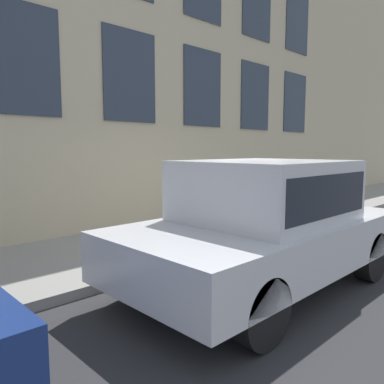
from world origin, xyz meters
name	(u,v)px	position (x,y,z in m)	size (l,w,h in m)	color
ground_plane	(225,256)	(0.00, 0.00, 0.00)	(80.00, 80.00, 0.00)	#2D2D30
sidewalk	(173,238)	(1.42, 0.00, 0.07)	(2.84, 60.00, 0.14)	gray
building_facade	(125,28)	(2.99, 0.00, 4.57)	(0.33, 40.00, 9.14)	#C6B793
fire_hydrant	(182,226)	(0.63, 0.45, 0.52)	(0.33, 0.44, 0.75)	red
person	(201,201)	(0.87, -0.26, 0.88)	(0.30, 0.20, 1.23)	#232328
parked_car_silver_near	(264,219)	(-1.36, 0.78, 0.95)	(2.06, 4.32, 1.74)	black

